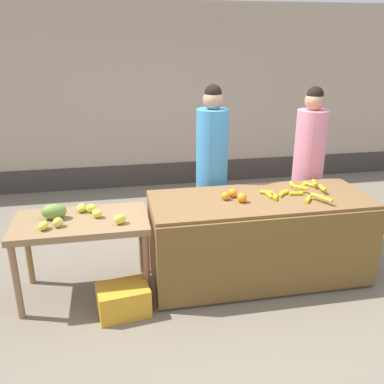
% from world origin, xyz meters
% --- Properties ---
extents(ground_plane, '(24.00, 24.00, 0.00)m').
position_xyz_m(ground_plane, '(0.00, 0.00, 0.00)').
color(ground_plane, '#756B5B').
extents(market_wall_back, '(9.55, 0.23, 2.81)m').
position_xyz_m(market_wall_back, '(0.00, 3.11, 1.38)').
color(market_wall_back, tan).
rests_on(market_wall_back, ground).
extents(fruit_stall_counter, '(2.12, 0.86, 0.85)m').
position_xyz_m(fruit_stall_counter, '(0.40, -0.01, 0.42)').
color(fruit_stall_counter, brown).
rests_on(fruit_stall_counter, ground).
extents(side_table_wooden, '(1.20, 0.66, 0.76)m').
position_xyz_m(side_table_wooden, '(-1.28, 0.00, 0.67)').
color(side_table_wooden, olive).
rests_on(side_table_wooden, ground).
extents(banana_bunch_pile, '(0.65, 0.66, 0.07)m').
position_xyz_m(banana_bunch_pile, '(0.79, 0.03, 0.88)').
color(banana_bunch_pile, yellow).
rests_on(banana_bunch_pile, fruit_stall_counter).
extents(orange_pile, '(0.22, 0.23, 0.09)m').
position_xyz_m(orange_pile, '(0.14, -0.00, 0.89)').
color(orange_pile, orange).
rests_on(orange_pile, fruit_stall_counter).
extents(mango_papaya_pile, '(0.76, 0.47, 0.14)m').
position_xyz_m(mango_papaya_pile, '(-1.39, 0.02, 0.82)').
color(mango_papaya_pile, '#E5DE4C').
rests_on(mango_papaya_pile, side_table_wooden).
extents(vendor_woman_blue_shirt, '(0.34, 0.34, 1.85)m').
position_xyz_m(vendor_woman_blue_shirt, '(0.08, 0.67, 0.94)').
color(vendor_woman_blue_shirt, '#33333D').
rests_on(vendor_woman_blue_shirt, ground).
extents(vendor_woman_pink_shirt, '(0.34, 0.34, 1.81)m').
position_xyz_m(vendor_woman_pink_shirt, '(1.19, 0.64, 0.91)').
color(vendor_woman_pink_shirt, '#33333D').
rests_on(vendor_woman_pink_shirt, ground).
extents(produce_crate, '(0.48, 0.38, 0.26)m').
position_xyz_m(produce_crate, '(-0.96, -0.38, 0.13)').
color(produce_crate, gold).
rests_on(produce_crate, ground).
extents(produce_sack, '(0.40, 0.35, 0.46)m').
position_xyz_m(produce_sack, '(-0.44, 0.82, 0.23)').
color(produce_sack, tan).
rests_on(produce_sack, ground).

